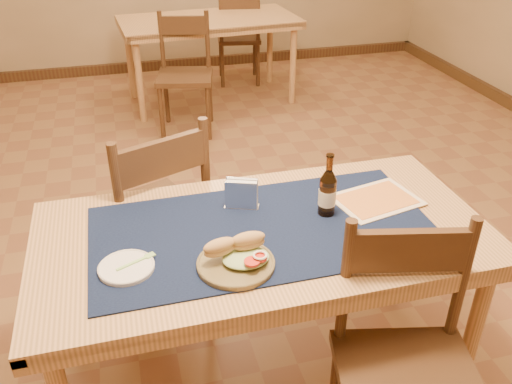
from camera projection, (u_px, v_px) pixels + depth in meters
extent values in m
cube|color=brown|center=(223.00, 264.00, 2.97)|extent=(6.00, 7.00, 0.02)
cylinder|color=tan|center=(472.00, 337.00, 2.01)|extent=(0.06, 0.06, 0.71)
cylinder|color=tan|center=(73.00, 292.00, 2.22)|extent=(0.06, 0.06, 0.71)
cylinder|color=tan|center=(392.00, 240.00, 2.54)|extent=(0.06, 0.06, 0.71)
cube|color=tan|center=(263.00, 235.00, 1.93)|extent=(1.60, 0.80, 0.04)
cube|color=#101C3B|center=(263.00, 229.00, 1.91)|extent=(1.20, 0.60, 0.01)
cube|color=#422C17|center=(157.00, 65.00, 5.82)|extent=(6.00, 0.06, 0.10)
cylinder|color=tan|center=(140.00, 81.00, 4.47)|extent=(0.06, 0.06, 0.71)
cylinder|color=tan|center=(293.00, 65.00, 4.85)|extent=(0.06, 0.06, 0.71)
cylinder|color=tan|center=(130.00, 60.00, 4.96)|extent=(0.06, 0.06, 0.71)
cylinder|color=tan|center=(270.00, 47.00, 5.34)|extent=(0.06, 0.06, 0.71)
cube|color=tan|center=(209.00, 20.00, 4.71)|extent=(1.57, 0.87, 0.04)
cylinder|color=#422C17|center=(169.00, 227.00, 2.83)|extent=(0.04, 0.04, 0.49)
cylinder|color=#422C17|center=(98.00, 254.00, 2.63)|extent=(0.04, 0.04, 0.49)
cylinder|color=#422C17|center=(209.00, 264.00, 2.56)|extent=(0.04, 0.04, 0.49)
cylinder|color=#422C17|center=(133.00, 298.00, 2.36)|extent=(0.04, 0.04, 0.49)
cube|color=#422C17|center=(147.00, 216.00, 2.47)|extent=(0.60, 0.60, 0.04)
cube|color=#422C17|center=(162.00, 158.00, 2.13)|extent=(0.38, 0.18, 0.15)
cylinder|color=#422C17|center=(206.00, 173.00, 2.30)|extent=(0.04, 0.04, 0.50)
cylinder|color=#422C17|center=(120.00, 202.00, 2.10)|extent=(0.04, 0.04, 0.50)
cylinder|color=#422C17|center=(438.00, 384.00, 1.97)|extent=(0.04, 0.04, 0.47)
cube|color=#422C17|center=(410.00, 384.00, 1.68)|extent=(0.53, 0.53, 0.04)
cube|color=#422C17|center=(409.00, 251.00, 1.67)|extent=(0.37, 0.11, 0.15)
cylinder|color=#422C17|center=(345.00, 284.00, 1.72)|extent=(0.04, 0.04, 0.48)
cylinder|color=#422C17|center=(462.00, 281.00, 1.74)|extent=(0.04, 0.04, 0.48)
cylinder|color=#422C17|center=(162.00, 113.00, 4.21)|extent=(0.04, 0.04, 0.45)
cylinder|color=#422C17|center=(208.00, 112.00, 4.22)|extent=(0.04, 0.04, 0.45)
cylinder|color=#422C17|center=(166.00, 96.00, 4.52)|extent=(0.04, 0.04, 0.45)
cylinder|color=#422C17|center=(210.00, 96.00, 4.53)|extent=(0.04, 0.04, 0.45)
cube|color=#422C17|center=(185.00, 77.00, 4.25)|extent=(0.51, 0.51, 0.04)
cube|color=#422C17|center=(184.00, 25.00, 4.24)|extent=(0.36, 0.11, 0.14)
cylinder|color=#422C17|center=(162.00, 41.00, 4.29)|extent=(0.04, 0.04, 0.46)
cylinder|color=#422C17|center=(207.00, 40.00, 4.31)|extent=(0.04, 0.04, 0.46)
cylinder|color=#422C17|center=(255.00, 54.00, 5.60)|extent=(0.03, 0.03, 0.44)
cylinder|color=#422C17|center=(221.00, 55.00, 5.57)|extent=(0.03, 0.03, 0.44)
cylinder|color=#422C17|center=(258.00, 64.00, 5.30)|extent=(0.03, 0.03, 0.44)
cylinder|color=#422C17|center=(222.00, 66.00, 5.27)|extent=(0.03, 0.03, 0.44)
cube|color=#422C17|center=(239.00, 38.00, 5.33)|extent=(0.47, 0.47, 0.04)
cube|color=#422C17|center=(239.00, 6.00, 4.99)|extent=(0.35, 0.08, 0.14)
cylinder|color=#422C17|center=(258.00, 19.00, 5.07)|extent=(0.03, 0.03, 0.45)
cylinder|color=#422C17|center=(221.00, 19.00, 5.04)|extent=(0.03, 0.03, 0.45)
cylinder|color=brown|center=(236.00, 264.00, 1.73)|extent=(0.25, 0.25, 0.01)
torus|color=brown|center=(236.00, 262.00, 1.73)|extent=(0.25, 0.25, 0.01)
ellipsoid|color=#B6D995|center=(246.00, 258.00, 1.72)|extent=(0.15, 0.12, 0.03)
ellipsoid|color=tan|center=(220.00, 248.00, 1.71)|extent=(0.12, 0.07, 0.06)
ellipsoid|color=tan|center=(248.00, 241.00, 1.74)|extent=(0.11, 0.05, 0.06)
cylinder|color=red|center=(252.00, 262.00, 1.68)|extent=(0.05, 0.05, 0.01)
cylinder|color=red|center=(260.00, 258.00, 1.70)|extent=(0.05, 0.05, 0.01)
torus|color=white|center=(260.00, 255.00, 1.69)|extent=(0.05, 0.05, 0.01)
cylinder|color=silver|center=(126.00, 267.00, 1.72)|extent=(0.18, 0.18, 0.01)
torus|color=silver|center=(126.00, 266.00, 1.71)|extent=(0.18, 0.18, 0.01)
cube|color=#94D072|center=(131.00, 264.00, 1.72)|extent=(0.10, 0.05, 0.00)
cube|color=#94D072|center=(150.00, 255.00, 1.76)|extent=(0.04, 0.03, 0.00)
cylinder|color=#4A290D|center=(327.00, 197.00, 1.97)|extent=(0.06, 0.06, 0.14)
cone|color=#4A290D|center=(329.00, 175.00, 1.92)|extent=(0.06, 0.06, 0.04)
cylinder|color=#4A290D|center=(330.00, 164.00, 1.90)|extent=(0.02, 0.02, 0.06)
cylinder|color=#4A290D|center=(330.00, 156.00, 1.88)|extent=(0.03, 0.03, 0.01)
cylinder|color=#FBEFC8|center=(327.00, 197.00, 1.97)|extent=(0.06, 0.06, 0.06)
cube|color=silver|center=(242.00, 206.00, 2.04)|extent=(0.14, 0.09, 0.00)
cube|color=silver|center=(241.00, 196.00, 1.99)|extent=(0.11, 0.05, 0.11)
cube|color=silver|center=(242.00, 190.00, 2.03)|extent=(0.11, 0.05, 0.11)
cube|color=white|center=(241.00, 194.00, 2.01)|extent=(0.12, 0.07, 0.10)
cube|color=#4290D4|center=(241.00, 194.00, 1.99)|extent=(0.08, 0.03, 0.04)
cube|color=beige|center=(376.00, 200.00, 2.08)|extent=(0.35, 0.29, 0.00)
cube|color=orange|center=(376.00, 199.00, 2.08)|extent=(0.31, 0.24, 0.00)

